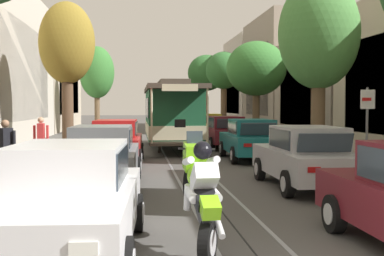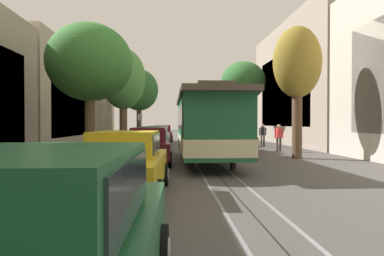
{
  "view_description": "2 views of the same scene",
  "coord_description": "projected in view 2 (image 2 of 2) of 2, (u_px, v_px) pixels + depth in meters",
  "views": [
    {
      "loc": [
        -1.65,
        -4.47,
        2.12
      ],
      "look_at": [
        0.72,
        17.06,
        1.11
      ],
      "focal_mm": 45.89,
      "sensor_mm": 36.0,
      "label": 1
    },
    {
      "loc": [
        1.58,
        34.19,
        1.78
      ],
      "look_at": [
        -0.3,
        3.64,
        1.33
      ],
      "focal_mm": 31.26,
      "sensor_mm": 36.0,
      "label": 2
    }
  ],
  "objects": [
    {
      "name": "street_tree_kerb_left_second",
      "position": [
        297.0,
        65.0,
        16.8
      ],
      "size": [
        2.45,
        1.98,
        6.67
      ],
      "color": "brown",
      "rests_on": "ground"
    },
    {
      "name": "ground_plane",
      "position": [
        210.0,
        166.0,
        13.91
      ],
      "size": [
        160.0,
        160.0,
        0.0
      ],
      "primitive_type": "plane",
      "color": "#4C4947"
    },
    {
      "name": "parked_car_maroon_fourth_right",
      "position": [
        148.0,
        145.0,
        14.73
      ],
      "size": [
        2.11,
        4.41,
        1.58
      ],
      "color": "maroon",
      "rests_on": "ground"
    },
    {
      "name": "street_tree_kerb_right_mid",
      "position": [
        90.0,
        63.0,
        12.61
      ],
      "size": [
        3.2,
        3.28,
        5.55
      ],
      "color": "brown",
      "rests_on": "ground"
    },
    {
      "name": "parked_car_maroon_near_right",
      "position": [
        163.0,
        133.0,
        32.2
      ],
      "size": [
        2.01,
        4.36,
        1.58
      ],
      "color": "maroon",
      "rests_on": "ground"
    },
    {
      "name": "street_tree_kerb_right_near",
      "position": [
        139.0,
        91.0,
        29.83
      ],
      "size": [
        3.42,
        2.95,
        6.6
      ],
      "color": "#4C3826",
      "rests_on": "ground"
    },
    {
      "name": "parked_car_yellow_fifth_right",
      "position": [
        125.0,
        163.0,
        8.16
      ],
      "size": [
        2.11,
        4.41,
        1.58
      ],
      "color": "gold",
      "rests_on": "ground"
    },
    {
      "name": "street_tree_kerb_left_near",
      "position": [
        243.0,
        82.0,
        30.06
      ],
      "size": [
        3.95,
        4.32,
        7.32
      ],
      "color": "brown",
      "rests_on": "ground"
    },
    {
      "name": "parked_car_silver_second_right",
      "position": [
        158.0,
        136.0,
        26.44
      ],
      "size": [
        2.02,
        4.37,
        1.58
      ],
      "color": "#B7B7BC",
      "rests_on": "ground"
    },
    {
      "name": "street_sign_post",
      "position": [
        140.0,
        125.0,
        26.67
      ],
      "size": [
        0.36,
        0.08,
        2.57
      ],
      "color": "slate",
      "rests_on": "ground"
    },
    {
      "name": "cable_car_trolley",
      "position": [
        208.0,
        126.0,
        14.54
      ],
      "size": [
        2.58,
        9.14,
        3.28
      ],
      "color": "#1E5B38",
      "rests_on": "ground"
    },
    {
      "name": "pedestrian_on_right_pavement",
      "position": [
        279.0,
        136.0,
        20.91
      ],
      "size": [
        0.55,
        0.37,
        1.7
      ],
      "color": "#4C4233",
      "rests_on": "ground"
    },
    {
      "name": "street_tree_kerb_right_second",
      "position": [
        123.0,
        80.0,
        21.6
      ],
      "size": [
        2.86,
        2.72,
        6.63
      ],
      "color": "brown",
      "rests_on": "ground"
    },
    {
      "name": "pedestrian_on_left_pavement",
      "position": [
        263.0,
        134.0,
        25.13
      ],
      "size": [
        0.55,
        0.42,
        1.73
      ],
      "color": "#4C4233",
      "rests_on": "ground"
    },
    {
      "name": "parked_car_white_near_left",
      "position": [
        215.0,
        133.0,
        31.95
      ],
      "size": [
        2.15,
        4.42,
        1.58
      ],
      "color": "silver",
      "rests_on": "ground"
    },
    {
      "name": "parked_car_grey_second_left",
      "position": [
        225.0,
        136.0,
        26.01
      ],
      "size": [
        2.07,
        4.39,
        1.58
      ],
      "color": "slate",
      "rests_on": "ground"
    },
    {
      "name": "motorcycle_with_rider",
      "position": [
        196.0,
        132.0,
        31.93
      ],
      "size": [
        0.54,
        1.88,
        1.73
      ],
      "color": "black",
      "rests_on": "ground"
    },
    {
      "name": "trolley_track_rails",
      "position": [
        220.0,
        178.0,
        10.82
      ],
      "size": [
        1.14,
        58.94,
        0.01
      ],
      "color": "gray",
      "rests_on": "ground"
    },
    {
      "name": "parked_car_red_mid_left",
      "position": [
        237.0,
        139.0,
        20.79
      ],
      "size": [
        2.11,
        4.41,
        1.58
      ],
      "color": "red",
      "rests_on": "ground"
    },
    {
      "name": "parked_car_teal_mid_right",
      "position": [
        153.0,
        139.0,
        20.02
      ],
      "size": [
        2.05,
        4.38,
        1.58
      ],
      "color": "#196B70",
      "rests_on": "ground"
    }
  ]
}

